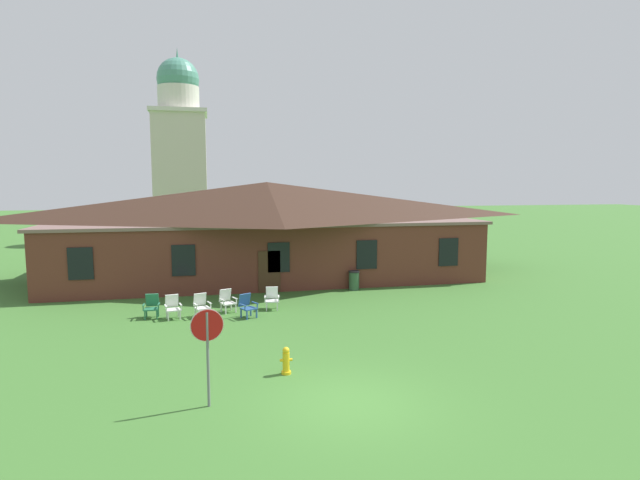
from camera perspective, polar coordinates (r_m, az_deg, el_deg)
The scene contains 12 objects.
ground_plane at distance 13.21m, azimuth 3.45°, elevation -17.86°, with size 200.00×200.00×0.00m, color #3D702D.
brick_building at distance 30.08m, azimuth -5.97°, elevation 1.37°, with size 23.79×10.40×5.49m.
dome_tower at distance 50.49m, azimuth -15.46°, elevation 9.28°, with size 5.18×5.18×17.93m.
stop_sign at distance 12.71m, azimuth -12.57°, elevation -10.66°, with size 0.80×0.15×2.43m.
lawn_chair_by_porch at distance 21.76m, azimuth -18.41°, elevation -7.01°, with size 0.65×0.68×0.96m.
lawn_chair_near_door at distance 21.38m, azimuth -16.26°, elevation -7.17°, with size 0.73×0.77×0.96m.
lawn_chair_left_end at distance 21.35m, azimuth -13.21°, elevation -7.10°, with size 0.76×0.81×0.96m.
lawn_chair_middle at distance 21.94m, azimuth -10.42°, elevation -6.67°, with size 0.79×0.83×0.96m.
lawn_chair_right_end at distance 20.93m, azimuth -8.21°, elevation -7.27°, with size 0.82×0.85×0.96m.
lawn_chair_far_side at distance 22.14m, azimuth -5.44°, elevation -6.48°, with size 0.70×0.73×0.96m.
fire_hydrant at distance 14.88m, azimuth -3.84°, elevation -13.45°, with size 0.36×0.28×0.79m.
trash_bin at distance 25.97m, azimuth 3.85°, elevation -4.54°, with size 0.56×0.56×0.98m.
Camera 1 is at (-3.30, -11.58, 5.43)m, focal length 28.42 mm.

